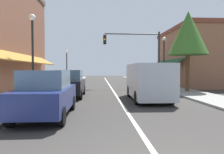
{
  "coord_description": "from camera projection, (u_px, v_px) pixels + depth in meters",
  "views": [
    {
      "loc": [
        -1.17,
        -3.01,
        1.79
      ],
      "look_at": [
        -0.16,
        13.57,
        1.2
      ],
      "focal_mm": 33.39,
      "sensor_mm": 36.0,
      "label": 1
    }
  ],
  "objects": [
    {
      "name": "parked_car_nearest_left",
      "position": [
        46.0,
        94.0,
        7.85
      ],
      "size": [
        1.8,
        4.11,
        1.77
      ],
      "rotation": [
        0.0,
        0.0,
        0.0
      ],
      "color": "navy",
      "rests_on": "ground"
    },
    {
      "name": "lane_center_stripe",
      "position": [
        111.0,
        87.0,
        21.09
      ],
      "size": [
        0.14,
        52.0,
        0.01
      ],
      "primitive_type": "cube",
      "color": "silver",
      "rests_on": "ground"
    },
    {
      "name": "tree_right_near",
      "position": [
        188.0,
        33.0,
        16.0
      ],
      "size": [
        3.04,
        3.04,
        6.29
      ],
      "color": "#4C331E",
      "rests_on": "ground"
    },
    {
      "name": "street_lamp_left_near",
      "position": [
        33.0,
        43.0,
        11.66
      ],
      "size": [
        0.36,
        0.36,
        4.9
      ],
      "color": "black",
      "rests_on": "ground"
    },
    {
      "name": "street_lamp_left_far",
      "position": [
        67.0,
        61.0,
        25.71
      ],
      "size": [
        0.36,
        0.36,
        4.17
      ],
      "color": "black",
      "rests_on": "ground"
    },
    {
      "name": "sidewalk_left",
      "position": [
        56.0,
        87.0,
        20.75
      ],
      "size": [
        2.6,
        56.0,
        0.12
      ],
      "primitive_type": "cube",
      "color": "#A39E99",
      "rests_on": "ground"
    },
    {
      "name": "sidewalk_right",
      "position": [
        164.0,
        86.0,
        21.43
      ],
      "size": [
        2.6,
        56.0,
        0.12
      ],
      "primitive_type": "cube",
      "color": "gray",
      "rests_on": "ground"
    },
    {
      "name": "parked_car_second_left",
      "position": [
        70.0,
        84.0,
        13.64
      ],
      "size": [
        1.8,
        4.11,
        1.77
      ],
      "rotation": [
        0.0,
        0.0,
        0.0
      ],
      "color": "black",
      "rests_on": "ground"
    },
    {
      "name": "storefront_right_block",
      "position": [
        195.0,
        57.0,
        23.57
      ],
      "size": [
        7.16,
        10.2,
        6.36
      ],
      "color": "#8E5B42",
      "rests_on": "ground"
    },
    {
      "name": "street_lamp_right_mid",
      "position": [
        164.0,
        54.0,
        19.62
      ],
      "size": [
        0.36,
        0.36,
        4.86
      ],
      "color": "black",
      "rests_on": "ground"
    },
    {
      "name": "ground_plane",
      "position": [
        111.0,
        87.0,
        21.09
      ],
      "size": [
        80.0,
        80.0,
        0.0
      ],
      "primitive_type": "plane",
      "color": "#33302D"
    },
    {
      "name": "van_in_lane",
      "position": [
        148.0,
        81.0,
        12.23
      ],
      "size": [
        2.07,
        5.21,
        2.12
      ],
      "rotation": [
        0.0,
        0.0,
        -0.02
      ],
      "color": "#B2B7BC",
      "rests_on": "ground"
    },
    {
      "name": "traffic_signal_mast_arm",
      "position": [
        139.0,
        49.0,
        20.63
      ],
      "size": [
        5.66,
        0.5,
        5.57
      ],
      "color": "#333333",
      "rests_on": "ground"
    }
  ]
}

